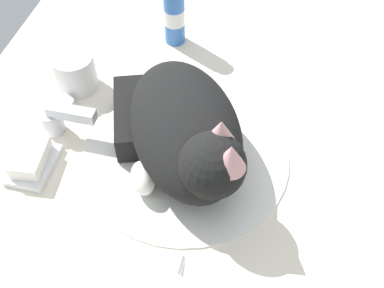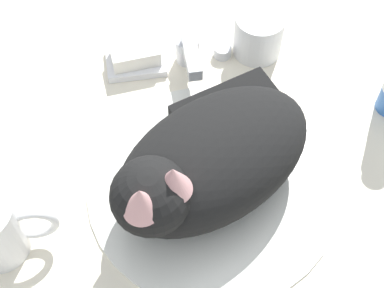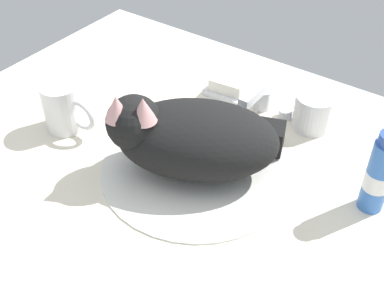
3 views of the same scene
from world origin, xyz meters
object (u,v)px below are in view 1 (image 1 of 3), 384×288
at_px(soap_bar, 30,158).
at_px(rinse_cup, 75,72).
at_px(cat, 185,133).
at_px(faucet, 58,121).
at_px(toothpaste_bottle, 174,11).

bearing_deg(soap_bar, rinse_cup, 0.25).
height_order(cat, soap_bar, cat).
xyz_separation_m(faucet, cat, (-0.01, -0.22, 0.04)).
relative_size(faucet, cat, 0.43).
height_order(faucet, cat, cat).
relative_size(cat, rinse_cup, 4.27).
relative_size(faucet, soap_bar, 1.91).
relative_size(cat, soap_bar, 4.42).
bearing_deg(faucet, toothpaste_bottle, -24.54).
distance_m(rinse_cup, soap_bar, 0.19).
distance_m(faucet, rinse_cup, 0.11).
bearing_deg(toothpaste_bottle, cat, -162.09).
bearing_deg(faucet, rinse_cup, 6.67).
height_order(rinse_cup, toothpaste_bottle, toothpaste_bottle).
distance_m(cat, rinse_cup, 0.27).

